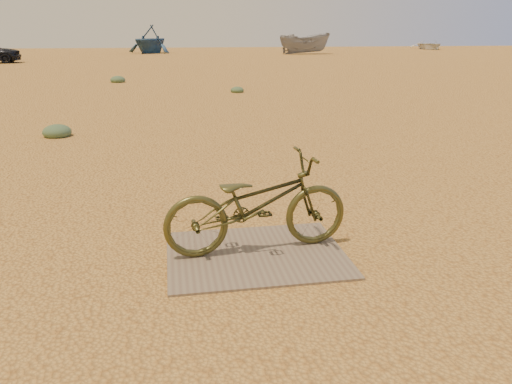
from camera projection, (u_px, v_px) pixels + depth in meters
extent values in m
plane|color=gold|center=(292.00, 237.00, 5.18)|extent=(120.00, 120.00, 0.00)
cube|color=#74654F|center=(256.00, 254.00, 4.76)|extent=(1.68, 1.32, 0.02)
imported|color=#44431E|center=(257.00, 204.00, 4.70)|extent=(1.83, 0.79, 0.94)
imported|color=#2B4E76|center=(150.00, 39.00, 45.90)|extent=(6.07, 6.28, 2.54)
imported|color=gray|center=(305.00, 43.00, 44.47)|extent=(4.81, 2.06, 1.82)
imported|color=silver|center=(429.00, 45.00, 55.53)|extent=(4.15, 5.23, 0.98)
ellipsoid|color=#536E4A|center=(58.00, 136.00, 10.09)|extent=(0.57, 0.57, 0.31)
ellipsoid|color=#536E4A|center=(237.00, 92.00, 17.20)|extent=(0.46, 0.46, 0.25)
ellipsoid|color=#536E4A|center=(118.00, 82.00, 20.51)|extent=(0.61, 0.61, 0.33)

